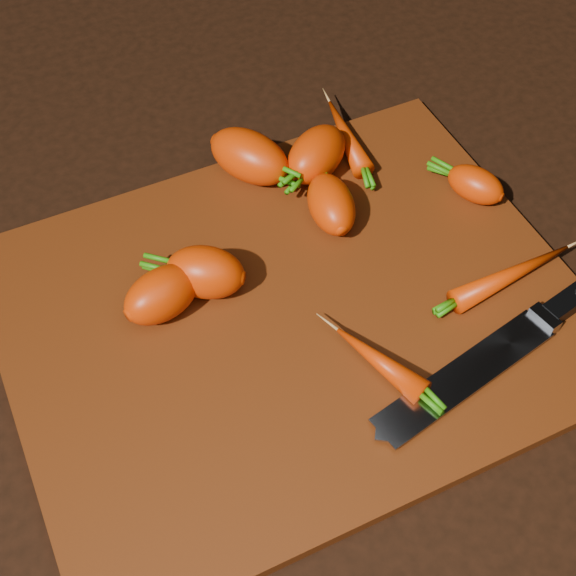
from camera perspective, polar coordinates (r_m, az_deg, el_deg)
name	(u,v)px	position (r m, az deg, el deg)	size (l,w,h in m)	color
ground	(293,320)	(0.72, 0.34, -2.26)	(2.00, 2.00, 0.01)	black
cutting_board	(293,312)	(0.72, 0.34, -1.75)	(0.50, 0.40, 0.01)	#682708
carrot_0	(162,294)	(0.70, -8.98, -0.45)	(0.07, 0.05, 0.05)	#C33105
carrot_1	(205,272)	(0.71, -5.90, 1.13)	(0.07, 0.05, 0.05)	#C33105
carrot_2	(249,156)	(0.80, -2.76, 9.34)	(0.09, 0.05, 0.05)	#C33105
carrot_3	(331,204)	(0.76, 3.09, 5.96)	(0.07, 0.04, 0.04)	#C33105
carrot_4	(316,154)	(0.81, 2.03, 9.48)	(0.08, 0.05, 0.05)	#C33105
carrot_5	(475,185)	(0.81, 13.19, 7.18)	(0.06, 0.03, 0.03)	#C33105
carrot_6	(346,135)	(0.85, 4.15, 10.79)	(0.11, 0.02, 0.02)	#C33105
carrot_7	(512,274)	(0.75, 15.65, 0.96)	(0.13, 0.02, 0.02)	#C33105
carrot_8	(379,361)	(0.67, 6.50, -5.18)	(0.09, 0.02, 0.02)	#C33105
knife	(480,365)	(0.69, 13.51, -5.33)	(0.29, 0.08, 0.02)	gray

